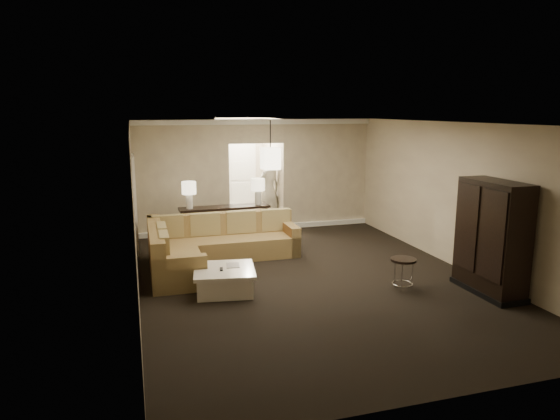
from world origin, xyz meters
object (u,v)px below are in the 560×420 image
object	(u,v)px
person	(269,187)
sectional_sofa	(209,246)
armoire	(491,240)
drink_table	(403,267)
coffee_table	(225,280)
console_table	(225,220)

from	to	relation	value
person	sectional_sofa	bearing A→B (deg)	35.89
armoire	drink_table	bearing A→B (deg)	157.25
coffee_table	person	bearing A→B (deg)	66.26
armoire	drink_table	world-z (taller)	armoire
person	coffee_table	bearing A→B (deg)	46.24
sectional_sofa	coffee_table	distance (m)	1.62
console_table	armoire	xyz separation A→B (m)	(3.62, -4.66, 0.43)
sectional_sofa	coffee_table	bearing A→B (deg)	-89.10
sectional_sofa	console_table	xyz separation A→B (m)	(0.63, 1.73, 0.12)
armoire	drink_table	distance (m)	1.50
console_table	person	world-z (taller)	person
coffee_table	sectional_sofa	bearing A→B (deg)	90.44
coffee_table	drink_table	size ratio (longest dim) A/B	2.10
coffee_table	drink_table	distance (m)	3.05
sectional_sofa	coffee_table	xyz separation A→B (m)	(0.01, -1.61, -0.16)
sectional_sofa	drink_table	bearing A→B (deg)	-38.35
coffee_table	person	size ratio (longest dim) A/B	0.57
armoire	person	distance (m)	6.36
sectional_sofa	console_table	world-z (taller)	sectional_sofa
armoire	person	world-z (taller)	person
coffee_table	person	xyz separation A→B (m)	(2.05, 4.66, 0.80)
drink_table	person	distance (m)	5.53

